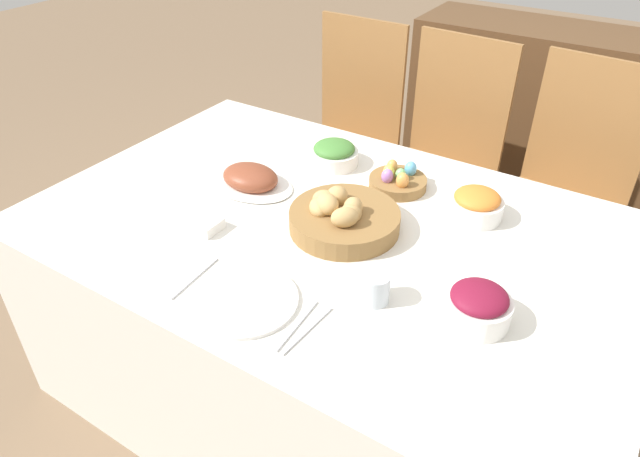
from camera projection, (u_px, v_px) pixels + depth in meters
name	position (u px, v px, depth m)	size (l,w,h in m)	color
ground_plane	(328.00, 386.00, 2.09)	(12.00, 12.00, 0.00)	#7F664C
dining_table	(329.00, 314.00, 1.88)	(1.76, 1.15, 0.72)	silver
chair_far_left	(347.00, 131.00, 2.62)	(0.43, 0.43, 1.02)	olive
chair_far_right	(565.00, 189.00, 2.19)	(0.46, 0.46, 1.02)	olive
chair_far_center	(442.00, 156.00, 2.41)	(0.45, 0.45, 1.02)	olive
sideboard	(542.00, 121.00, 2.90)	(1.32, 0.44, 0.92)	brown
bread_basket	(342.00, 218.00, 1.63)	(0.32, 0.32, 0.11)	olive
egg_basket	(398.00, 180.00, 1.83)	(0.19, 0.19, 0.08)	olive
ham_platter	(251.00, 179.00, 1.84)	(0.30, 0.21, 0.08)	white
beet_salad_bowl	(478.00, 306.00, 1.32)	(0.16, 0.16, 0.10)	white
carrot_bowl	(476.00, 205.00, 1.68)	(0.16, 0.16, 0.09)	white
green_salad_bowl	(334.00, 154.00, 1.96)	(0.17, 0.17, 0.09)	white
dinner_plate	(243.00, 300.00, 1.39)	(0.27, 0.27, 0.01)	white
fork	(194.00, 278.00, 1.47)	(0.02, 0.19, 0.00)	#B7B7BC
knife	(297.00, 325.00, 1.33)	(0.02, 0.19, 0.00)	#B7B7BC
spoon	(307.00, 330.00, 1.31)	(0.02, 0.19, 0.00)	#B7B7BC
drinking_cup	(375.00, 288.00, 1.38)	(0.07, 0.07, 0.08)	silver
butter_dish	(200.00, 223.00, 1.65)	(0.13, 0.08, 0.03)	white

